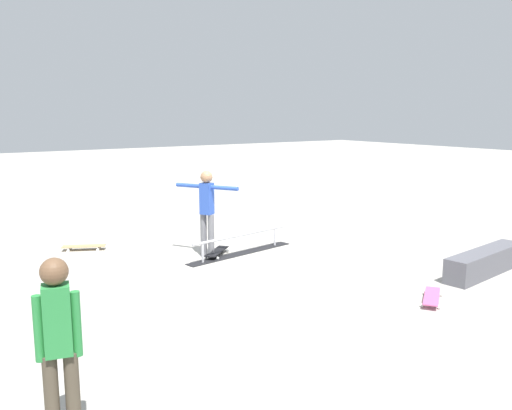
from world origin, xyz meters
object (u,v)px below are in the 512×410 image
(skater_main, at_px, (207,207))
(loose_skateboard_natural, at_px, (84,246))
(grind_rail, at_px, (241,245))
(bystander_green_shirt, at_px, (59,343))
(skate_ledge, at_px, (485,262))
(loose_skateboard_pink, at_px, (432,296))
(skateboard_main, at_px, (217,252))

(skater_main, relative_size, loose_skateboard_natural, 1.97)
(grind_rail, height_order, loose_skateboard_natural, grind_rail)
(skater_main, distance_m, bystander_green_shirt, 5.70)
(skate_ledge, xyz_separation_m, loose_skateboard_pink, (1.80, 0.35, -0.13))
(skate_ledge, distance_m, skateboard_main, 4.62)
(skate_ledge, height_order, bystander_green_shirt, bystander_green_shirt)
(bystander_green_shirt, bearing_deg, skateboard_main, 61.78)
(skater_main, height_order, bystander_green_shirt, skater_main)
(grind_rail, height_order, bystander_green_shirt, bystander_green_shirt)
(bystander_green_shirt, relative_size, loose_skateboard_pink, 2.01)
(skateboard_main, bearing_deg, loose_skateboard_natural, -83.08)
(skateboard_main, relative_size, bystander_green_shirt, 0.48)
(grind_rail, distance_m, loose_skateboard_pink, 3.76)
(grind_rail, height_order, loose_skateboard_pink, grind_rail)
(skate_ledge, bearing_deg, bystander_green_shirt, 6.88)
(skate_ledge, distance_m, bystander_green_shirt, 7.04)
(grind_rail, bearing_deg, skater_main, -23.13)
(bystander_green_shirt, bearing_deg, loose_skateboard_pink, 19.37)
(skateboard_main, xyz_separation_m, loose_skateboard_pink, (-1.25, 3.82, 0.00))
(loose_skateboard_pink, bearing_deg, loose_skateboard_natural, -95.60)
(grind_rail, xyz_separation_m, skater_main, (0.62, -0.16, 0.76))
(skate_ledge, xyz_separation_m, skateboard_main, (3.05, -3.47, -0.13))
(grind_rail, relative_size, loose_skateboard_natural, 3.00)
(loose_skateboard_natural, bearing_deg, skateboard_main, 163.37)
(skate_ledge, height_order, loose_skateboard_natural, skate_ledge)
(grind_rail, xyz_separation_m, skate_ledge, (-2.62, 3.32, 0.03))
(skater_main, xyz_separation_m, loose_skateboard_natural, (1.73, -1.77, -0.85))
(skate_ledge, bearing_deg, loose_skateboard_pink, 11.06)
(skate_ledge, xyz_separation_m, loose_skateboard_natural, (4.97, -5.25, -0.13))
(skateboard_main, distance_m, loose_skateboard_natural, 2.62)
(skateboard_main, distance_m, loose_skateboard_pink, 4.02)
(grind_rail, relative_size, loose_skateboard_pink, 3.14)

